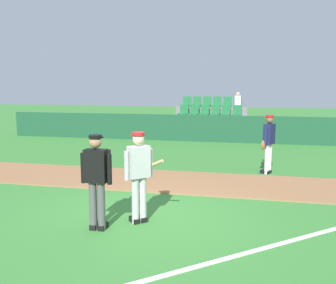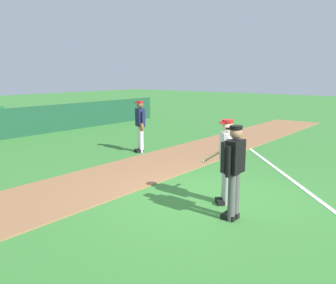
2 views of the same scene
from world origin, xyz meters
The scene contains 8 objects.
ground_plane centered at (0.00, 0.00, 0.00)m, with size 80.00×80.00×0.00m, color #387A33.
infield_dirt_path centered at (0.00, 2.81, 0.01)m, with size 28.00×2.41×0.03m, color #936642.
foul_line_chalk centered at (3.00, -0.50, 0.01)m, with size 12.00×0.10×0.01m, color white.
dugout_fence centered at (0.00, 10.45, 0.63)m, with size 20.00×0.16×1.25m, color #19472D.
stadium_bleachers centered at (0.01, 12.34, 0.61)m, with size 3.90×2.95×2.30m.
batter_grey_jersey centered at (0.04, -0.37, 0.97)m, with size 0.72×0.68×1.76m.
umpire_home_plate centered at (-0.59, -0.88, 1.00)m, with size 0.59×0.31×1.76m.
runner_navy_jersey centered at (2.62, 4.37, 0.96)m, with size 0.45×0.61×1.76m.
Camera 1 is at (2.09, -6.99, 2.62)m, focal length 39.87 mm.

